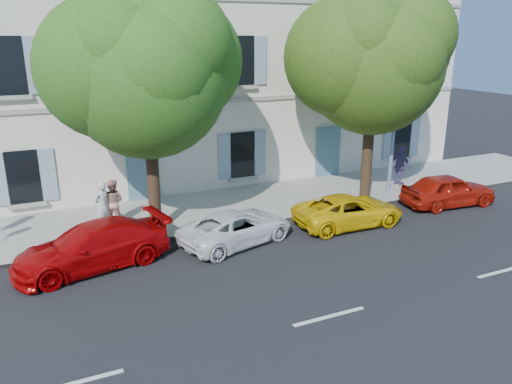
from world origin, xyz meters
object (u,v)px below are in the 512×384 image
car_yellow_supercar (349,210)px  car_red_hatchback (448,190)px  tree_right (373,66)px  street_lamp (400,88)px  pedestrian_b (113,202)px  pedestrian_c (400,166)px  pedestrian_a (102,206)px  car_white_coupe (237,227)px  car_red_coupe (92,246)px  tree_left (147,77)px

car_yellow_supercar → car_red_hatchback: 4.91m
tree_right → street_lamp: size_ratio=1.06×
pedestrian_b → pedestrian_c: size_ratio=0.94×
street_lamp → pedestrian_a: size_ratio=4.59×
car_white_coupe → pedestrian_a: pedestrian_a is taller
car_yellow_supercar → pedestrian_c: bearing=-57.0°
car_red_coupe → pedestrian_b: (1.09, 2.95, 0.32)m
pedestrian_b → car_white_coupe: bearing=164.5°
car_red_coupe → car_yellow_supercar: 8.89m
tree_right → street_lamp: 1.44m
car_red_hatchback → pedestrian_c: bearing=8.3°
car_red_coupe → pedestrian_a: pedestrian_a is taller
pedestrian_b → car_yellow_supercar: bearing=-176.7°
tree_left → street_lamp: 10.01m
tree_left → car_red_coupe: bearing=-143.0°
car_white_coupe → tree_right: bearing=-89.1°
car_red_hatchback → tree_left: bearing=85.8°
car_red_coupe → car_red_hatchback: size_ratio=1.19×
car_red_hatchback → tree_left: 12.54m
pedestrian_a → pedestrian_b: size_ratio=1.03×
car_yellow_supercar → pedestrian_b: 8.44m
car_red_coupe → car_white_coupe: size_ratio=1.15×
car_white_coupe → pedestrian_c: size_ratio=2.25×
tree_right → car_yellow_supercar: bearing=-136.8°
tree_left → pedestrian_c: 12.15m
pedestrian_b → pedestrian_c: pedestrian_c is taller
car_red_coupe → car_white_coupe: 4.58m
car_white_coupe → pedestrian_c: pedestrian_c is taller
car_red_coupe → tree_right: (11.19, 1.90, 4.82)m
car_white_coupe → car_yellow_supercar: bearing=-108.1°
car_red_hatchback → car_yellow_supercar: bearing=96.9°
car_white_coupe → street_lamp: (7.73, 1.68, 4.07)m
car_red_coupe → street_lamp: street_lamp is taller
car_red_coupe → tree_left: size_ratio=0.57×
tree_right → car_white_coupe: bearing=-163.2°
car_white_coupe → tree_right: 8.50m
car_red_hatchback → tree_right: (-2.60, 2.00, 4.83)m
pedestrian_b → tree_left: bearing=161.1°
car_red_hatchback → pedestrian_b: (-12.71, 3.04, 0.32)m
car_red_coupe → pedestrian_b: pedestrian_b is taller
tree_right → pedestrian_a: bearing=176.1°
car_red_hatchback → tree_right: tree_right is taller
car_white_coupe → pedestrian_b: pedestrian_b is taller
car_yellow_supercar → tree_left: 8.37m
car_red_hatchback → pedestrian_b: pedestrian_b is taller
tree_left → tree_right: size_ratio=0.97×
street_lamp → pedestrian_c: 3.98m
tree_left → pedestrian_c: bearing=4.7°
car_white_coupe → tree_left: size_ratio=0.49×
car_red_coupe → car_white_coupe: car_red_coupe is taller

